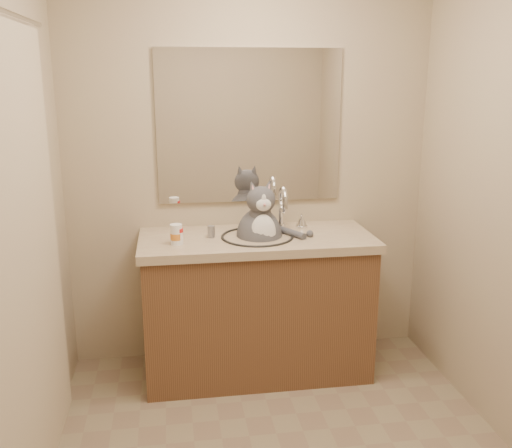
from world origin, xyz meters
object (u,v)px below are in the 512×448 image
(pill_bottle_orange, at_px, (176,235))
(grey_canister, at_px, (211,232))
(pill_bottle_redcap, at_px, (179,236))
(cat, at_px, (260,234))

(pill_bottle_orange, xyz_separation_m, grey_canister, (0.20, 0.10, -0.02))
(pill_bottle_redcap, relative_size, pill_bottle_orange, 0.80)
(pill_bottle_redcap, bearing_deg, pill_bottle_orange, 175.71)
(pill_bottle_redcap, xyz_separation_m, grey_canister, (0.19, 0.11, -0.01))
(pill_bottle_orange, bearing_deg, cat, 10.97)
(pill_bottle_redcap, relative_size, grey_canister, 1.33)
(cat, distance_m, pill_bottle_orange, 0.49)
(cat, xyz_separation_m, pill_bottle_orange, (-0.48, -0.09, 0.04))
(cat, relative_size, pill_bottle_redcap, 5.98)
(cat, relative_size, pill_bottle_orange, 4.75)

